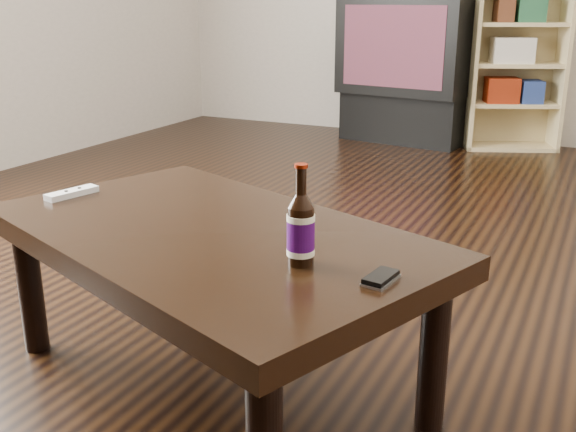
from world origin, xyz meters
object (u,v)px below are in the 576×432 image
at_px(coffee_table, 209,250).
at_px(bookshelf, 515,61).
at_px(tv, 410,45).
at_px(remote, 72,193).
at_px(tv_stand, 406,117).
at_px(beer_bottle, 301,230).
at_px(phone, 381,278).

bearing_deg(coffee_table, bookshelf, 86.18).
bearing_deg(tv, bookshelf, 13.76).
bearing_deg(remote, tv_stand, 103.13).
distance_m(beer_bottle, phone, 0.20).
distance_m(phone, remote, 1.02).
relative_size(tv, phone, 9.90).
bearing_deg(coffee_table, beer_bottle, -20.37).
bearing_deg(phone, tv_stand, 113.33).
relative_size(coffee_table, remote, 8.21).
relative_size(tv_stand, remote, 5.30).
distance_m(coffee_table, phone, 0.51).
distance_m(tv, phone, 3.65).
distance_m(bookshelf, coffee_table, 3.47).
xyz_separation_m(tv, phone, (0.97, -3.52, -0.23)).
relative_size(beer_bottle, remote, 1.36).
bearing_deg(tv, phone, -66.17).
bearing_deg(phone, beer_bottle, -176.83).
distance_m(tv_stand, remote, 3.33).
bearing_deg(tv, tv_stand, 90.00).
bearing_deg(coffee_table, tv, 97.99).
distance_m(tv, coffee_table, 3.43).
xyz_separation_m(bookshelf, beer_bottle, (0.08, -3.57, -0.07)).
relative_size(tv_stand, tv, 0.90).
height_order(tv, remote, tv).
distance_m(bookshelf, remote, 3.46).
height_order(tv, bookshelf, bookshelf).
bearing_deg(remote, coffee_table, 5.57).
bearing_deg(phone, bookshelf, 102.13).
bearing_deg(coffee_table, tv_stand, 97.98).
xyz_separation_m(tv, remote, (-0.03, -3.31, -0.23)).
xyz_separation_m(tv_stand, coffee_table, (0.48, -3.39, 0.21)).
relative_size(phone, remote, 0.60).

